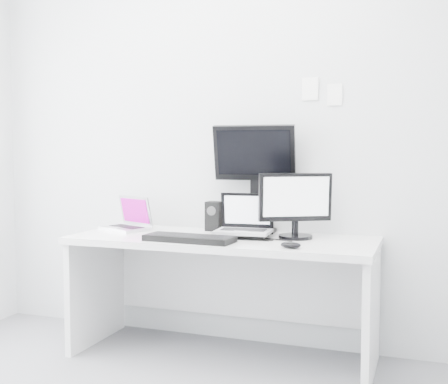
{
  "coord_description": "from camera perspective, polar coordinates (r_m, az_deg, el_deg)",
  "views": [
    {
      "loc": [
        1.14,
        -1.88,
        1.23
      ],
      "look_at": [
        0.02,
        1.23,
        1.0
      ],
      "focal_mm": 45.46,
      "sensor_mm": 36.0,
      "label": 1
    }
  ],
  "objects": [
    {
      "name": "wall_note_1",
      "position": [
        3.53,
        11.07,
        9.59
      ],
      "size": [
        0.09,
        0.0,
        0.13
      ],
      "primitive_type": "cube",
      "color": "white",
      "rests_on": "back_wall"
    },
    {
      "name": "rear_monitor",
      "position": [
        3.56,
        3.11,
        1.48
      ],
      "size": [
        0.52,
        0.24,
        0.69
      ],
      "primitive_type": "cube",
      "rotation": [
        0.0,
        0.0,
        0.11
      ],
      "color": "black",
      "rests_on": "desk"
    },
    {
      "name": "mouse",
      "position": [
        2.99,
        6.73,
        -5.32
      ],
      "size": [
        0.11,
        0.07,
        0.04
      ],
      "primitive_type": "ellipsoid",
      "rotation": [
        0.0,
        0.0,
        0.04
      ],
      "color": "black",
      "rests_on": "desk"
    },
    {
      "name": "wall_note_0",
      "position": [
        3.56,
        8.65,
        10.22
      ],
      "size": [
        0.1,
        0.0,
        0.14
      ],
      "primitive_type": "cube",
      "color": "white",
      "rests_on": "back_wall"
    },
    {
      "name": "back_wall",
      "position": [
        3.67,
        1.67,
        5.86
      ],
      "size": [
        3.6,
        0.0,
        3.6
      ],
      "primitive_type": "plane",
      "rotation": [
        1.57,
        0.0,
        0.0
      ],
      "color": "silver",
      "rests_on": "ground"
    },
    {
      "name": "speaker",
      "position": [
        3.64,
        -1.01,
        -2.43
      ],
      "size": [
        0.12,
        0.12,
        0.19
      ],
      "primitive_type": "cube",
      "rotation": [
        0.0,
        0.0,
        -0.41
      ],
      "color": "black",
      "rests_on": "desk"
    },
    {
      "name": "desk",
      "position": [
        3.44,
        -0.2,
        -10.57
      ],
      "size": [
        1.8,
        0.7,
        0.73
      ],
      "primitive_type": "cube",
      "color": "silver",
      "rests_on": "ground"
    },
    {
      "name": "samsung_monitor",
      "position": [
        3.32,
        7.22,
        -1.27
      ],
      "size": [
        0.47,
        0.38,
        0.4
      ],
      "primitive_type": "cube",
      "rotation": [
        0.0,
        0.0,
        0.51
      ],
      "color": "black",
      "rests_on": "desk"
    },
    {
      "name": "keyboard",
      "position": [
        3.21,
        -3.51,
        -4.68
      ],
      "size": [
        0.52,
        0.21,
        0.03
      ],
      "primitive_type": "cube",
      "rotation": [
        0.0,
        0.0,
        -0.05
      ],
      "color": "black",
      "rests_on": "desk"
    },
    {
      "name": "dell_laptop",
      "position": [
        3.33,
        1.93,
        -2.34
      ],
      "size": [
        0.34,
        0.27,
        0.27
      ],
      "primitive_type": "cube",
      "rotation": [
        0.0,
        0.0,
        0.08
      ],
      "color": "#AEB1B5",
      "rests_on": "desk"
    },
    {
      "name": "macbook",
      "position": [
        3.72,
        -9.95,
        -2.04
      ],
      "size": [
        0.37,
        0.33,
        0.23
      ],
      "primitive_type": "cube",
      "rotation": [
        0.0,
        0.0,
        -0.41
      ],
      "color": "silver",
      "rests_on": "desk"
    }
  ]
}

